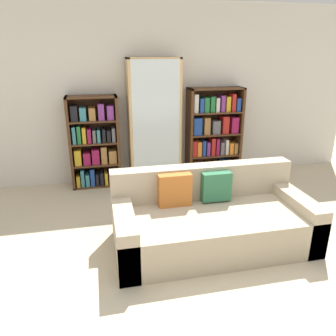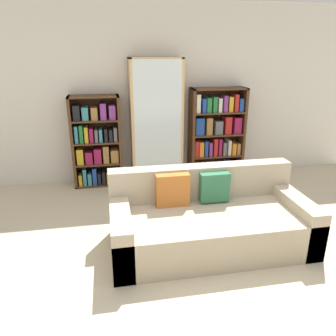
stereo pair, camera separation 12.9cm
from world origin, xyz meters
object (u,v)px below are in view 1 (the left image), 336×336
object	(u,v)px
bookshelf_left	(94,144)
wine_bottle	(198,180)
couch	(211,220)
display_cabinet	(154,123)
bookshelf_right	(213,135)

from	to	relation	value
bookshelf_left	wine_bottle	world-z (taller)	bookshelf_left
couch	display_cabinet	xyz separation A→B (m)	(-0.27, 1.94, 0.68)
wine_bottle	bookshelf_right	bearing A→B (deg)	52.77
bookshelf_left	display_cabinet	size ratio (longest dim) A/B	0.72
bookshelf_left	display_cabinet	world-z (taller)	display_cabinet
couch	bookshelf_right	bearing A→B (deg)	70.08
display_cabinet	bookshelf_right	distance (m)	1.01
bookshelf_left	bookshelf_right	distance (m)	1.90
couch	wine_bottle	world-z (taller)	couch
bookshelf_left	wine_bottle	bearing A→B (deg)	-19.36
display_cabinet	wine_bottle	distance (m)	1.11
wine_bottle	display_cabinet	bearing A→B (deg)	138.58
bookshelf_right	wine_bottle	world-z (taller)	bookshelf_right
bookshelf_left	bookshelf_right	xyz separation A→B (m)	(1.90, -0.00, 0.05)
couch	bookshelf_left	size ratio (longest dim) A/B	1.50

